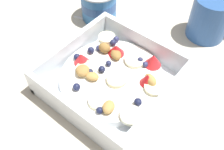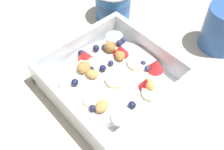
{
  "view_description": "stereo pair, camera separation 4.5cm",
  "coord_description": "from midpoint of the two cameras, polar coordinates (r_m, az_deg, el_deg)",
  "views": [
    {
      "loc": [
        -0.21,
        -0.16,
        0.38
      ],
      "look_at": [
        0.01,
        0.02,
        0.03
      ],
      "focal_mm": 41.96,
      "sensor_mm": 36.0,
      "label": 1
    },
    {
      "loc": [
        -0.18,
        -0.2,
        0.38
      ],
      "look_at": [
        0.01,
        0.02,
        0.03
      ],
      "focal_mm": 41.96,
      "sensor_mm": 36.0,
      "label": 2
    }
  ],
  "objects": [
    {
      "name": "fruit_bowl",
      "position": [
        0.46,
        2.96,
        -0.88
      ],
      "size": [
        0.21,
        0.21,
        0.06
      ],
      "color": "white",
      "rests_on": "ground"
    },
    {
      "name": "spoon",
      "position": [
        0.58,
        7.58,
        9.73
      ],
      "size": [
        0.08,
        0.17,
        0.01
      ],
      "color": "silver",
      "rests_on": "ground"
    },
    {
      "name": "ground_plane",
      "position": [
        0.46,
        3.39,
        -4.47
      ],
      "size": [
        2.4,
        2.4,
        0.0
      ],
      "primitive_type": "plane",
      "color": "beige"
    },
    {
      "name": "yogurt_cup",
      "position": [
        0.6,
        2.47,
        15.21
      ],
      "size": [
        0.08,
        0.08,
        0.07
      ],
      "color": "#3370B7",
      "rests_on": "ground"
    }
  ]
}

